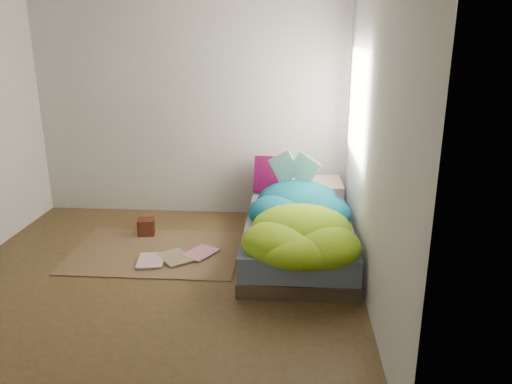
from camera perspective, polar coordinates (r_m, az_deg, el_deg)
ground at (r=4.44m, az=-11.37°, el=-9.79°), size 3.50×3.50×0.00m
room_walls at (r=3.98m, az=-12.58°, el=11.56°), size 3.54×3.54×2.62m
bed at (r=4.87m, az=4.82°, el=-4.77°), size 1.00×2.00×0.34m
duvet at (r=4.54m, az=4.95°, el=-1.83°), size 0.96×1.84×0.34m
rug at (r=4.95m, az=-11.39°, el=-6.73°), size 1.60×1.10×0.01m
pillow_floral at (r=5.56m, az=6.91°, el=0.58°), size 0.59×0.41×0.12m
pillow_magenta at (r=5.48m, az=1.95°, el=1.96°), size 0.41×0.16×0.40m
open_book at (r=5.07m, az=4.35°, el=3.81°), size 0.45×0.22×0.27m
wooden_box at (r=5.35m, az=-12.45°, el=-3.89°), size 0.19×0.19×0.17m
floor_book_a at (r=4.75m, az=-13.36°, el=-7.70°), size 0.28×0.35×0.02m
floor_book_b at (r=4.87m, az=-7.44°, el=-6.65°), size 0.37×0.40×0.03m
floor_book_c at (r=4.70m, az=-10.60°, el=-7.78°), size 0.40×0.42×0.03m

